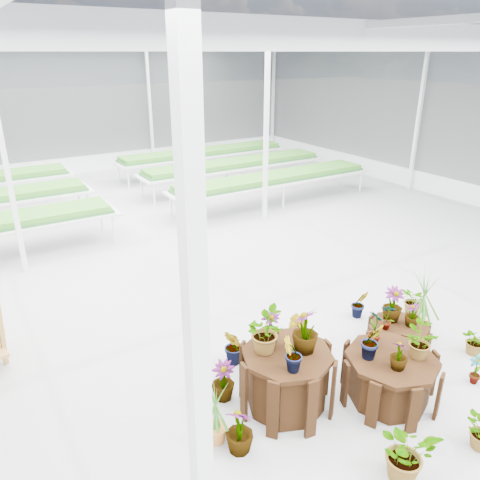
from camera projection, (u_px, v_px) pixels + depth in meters
ground_plane at (253, 316)px, 7.99m from camera, size 24.00×24.00×0.00m
greenhouse_shell at (255, 189)px, 7.15m from camera, size 18.00×24.00×4.50m
steel_frame at (255, 189)px, 7.15m from camera, size 18.00×24.00×4.50m
nursery_benches at (116, 192)px, 13.50m from camera, size 16.00×7.00×0.84m
plinth_tall at (286, 379)px, 5.84m from camera, size 1.31×1.31×0.80m
plinth_mid at (389, 378)px, 5.98m from camera, size 1.59×1.59×0.64m
plinth_low at (398, 336)px, 7.07m from camera, size 1.13×1.13×0.40m
nursery_plants at (356, 353)px, 6.12m from camera, size 4.69×3.21×1.38m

